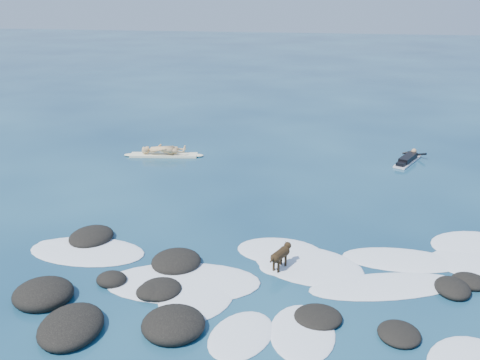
# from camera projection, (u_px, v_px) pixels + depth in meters

# --- Properties ---
(ground) EXTENTS (160.00, 160.00, 0.00)m
(ground) POSITION_uv_depth(u_px,v_px,m) (264.00, 264.00, 14.42)
(ground) COLOR #0A2642
(ground) RESTS_ON ground
(reef_rocks) EXTENTS (12.15, 6.99, 0.61)m
(reef_rocks) POSITION_uv_depth(u_px,v_px,m) (199.00, 306.00, 12.28)
(reef_rocks) COLOR black
(reef_rocks) RESTS_ON ground
(breaking_foam) EXTENTS (14.42, 8.20, 0.12)m
(breaking_foam) POSITION_uv_depth(u_px,v_px,m) (304.00, 275.00, 13.82)
(breaking_foam) COLOR white
(breaking_foam) RESTS_ON ground
(standing_surfer_rig) EXTENTS (3.54, 1.06, 2.02)m
(standing_surfer_rig) POSITION_uv_depth(u_px,v_px,m) (163.00, 139.00, 23.37)
(standing_surfer_rig) COLOR #FCF8CA
(standing_surfer_rig) RESTS_ON ground
(paddling_surfer_rig) EXTENTS (1.54, 2.37, 0.42)m
(paddling_surfer_rig) POSITION_uv_depth(u_px,v_px,m) (408.00, 159.00, 22.77)
(paddling_surfer_rig) COLOR silver
(paddling_surfer_rig) RESTS_ON ground
(dog) EXTENTS (0.55, 1.01, 0.68)m
(dog) POSITION_uv_depth(u_px,v_px,m) (281.00, 254.00, 13.98)
(dog) COLOR black
(dog) RESTS_ON ground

